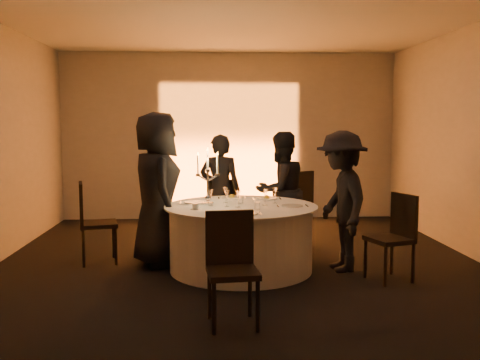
{
  "coord_description": "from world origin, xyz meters",
  "views": [
    {
      "loc": [
        -0.38,
        -6.2,
        1.72
      ],
      "look_at": [
        0.0,
        0.2,
        1.05
      ],
      "focal_mm": 40.0,
      "sensor_mm": 36.0,
      "label": 1
    }
  ],
  "objects": [
    {
      "name": "wall_back",
      "position": [
        0.0,
        3.5,
        1.5
      ],
      "size": [
        7.0,
        0.0,
        7.0
      ],
      "primitive_type": "plane",
      "rotation": [
        1.57,
        0.0,
        0.0
      ],
      "color": "#A7A39B",
      "rests_on": "floor"
    },
    {
      "name": "plate_back_left",
      "position": [
        -0.08,
        0.61,
        0.79
      ],
      "size": [
        0.36,
        0.27,
        0.08
      ],
      "color": "white",
      "rests_on": "banquet_table"
    },
    {
      "name": "plate_back_right",
      "position": [
        0.36,
        0.5,
        0.79
      ],
      "size": [
        0.35,
        0.26,
        0.08
      ],
      "color": "white",
      "rests_on": "banquet_table"
    },
    {
      "name": "uplighter_fixture",
      "position": [
        0.0,
        3.2,
        0.05
      ],
      "size": [
        0.25,
        0.12,
        0.1
      ],
      "primitive_type": "cube",
      "color": "black",
      "rests_on": "floor"
    },
    {
      "name": "ceiling",
      "position": [
        0.0,
        0.0,
        3.0
      ],
      "size": [
        7.0,
        7.0,
        0.0
      ],
      "primitive_type": "plane",
      "rotation": [
        3.14,
        0.0,
        0.0
      ],
      "color": "silver",
      "rests_on": "wall_back"
    },
    {
      "name": "chair_back_right",
      "position": [
        0.83,
        1.19,
        0.61
      ],
      "size": [
        0.64,
        0.64,
        1.07
      ],
      "rotation": [
        0.0,
        0.0,
        -2.59
      ],
      "color": "black",
      "rests_on": "floor"
    },
    {
      "name": "tumbler_a",
      "position": [
        0.16,
        -0.33,
        0.82
      ],
      "size": [
        0.07,
        0.07,
        0.09
      ],
      "primitive_type": "cylinder",
      "color": "silver",
      "rests_on": "banquet_table"
    },
    {
      "name": "chair_back_left",
      "position": [
        -0.17,
        1.55,
        0.52
      ],
      "size": [
        0.45,
        0.45,
        0.93
      ],
      "rotation": [
        0.0,
        0.0,
        3.04
      ],
      "color": "black",
      "rests_on": "floor"
    },
    {
      "name": "wine_glass_b",
      "position": [
        0.42,
        0.14,
        0.91
      ],
      "size": [
        0.07,
        0.07,
        0.19
      ],
      "color": "silver",
      "rests_on": "banquet_table"
    },
    {
      "name": "chair_right",
      "position": [
        1.68,
        -0.51,
        0.54
      ],
      "size": [
        0.53,
        0.53,
        0.96
      ],
      "rotation": [
        0.0,
        0.0,
        -1.25
      ],
      "color": "black",
      "rests_on": "floor"
    },
    {
      "name": "wall_front",
      "position": [
        0.0,
        -3.5,
        1.5
      ],
      "size": [
        7.0,
        0.0,
        7.0
      ],
      "primitive_type": "plane",
      "rotation": [
        -1.57,
        0.0,
        0.0
      ],
      "color": "#A7A39B",
      "rests_on": "floor"
    },
    {
      "name": "chair_left",
      "position": [
        -1.83,
        0.41,
        0.57
      ],
      "size": [
        0.53,
        0.53,
        1.01
      ],
      "rotation": [
        0.0,
        0.0,
        1.81
      ],
      "color": "black",
      "rests_on": "floor"
    },
    {
      "name": "wine_glass_e",
      "position": [
        -0.17,
        -0.08,
        0.91
      ],
      "size": [
        0.07,
        0.07,
        0.19
      ],
      "color": "silver",
      "rests_on": "banquet_table"
    },
    {
      "name": "plate_right",
      "position": [
        0.59,
        -0.11,
        0.78
      ],
      "size": [
        0.36,
        0.25,
        0.01
      ],
      "color": "white",
      "rests_on": "banquet_table"
    },
    {
      "name": "banquet_table",
      "position": [
        0.0,
        0.0,
        0.38
      ],
      "size": [
        1.8,
        1.8,
        0.77
      ],
      "color": "black",
      "rests_on": "floor"
    },
    {
      "name": "guest_left",
      "position": [
        -1.01,
        0.29,
        0.93
      ],
      "size": [
        0.82,
        1.04,
        1.87
      ],
      "primitive_type": "imported",
      "rotation": [
        0.0,
        0.0,
        1.85
      ],
      "color": "black",
      "rests_on": "floor"
    },
    {
      "name": "guest_back_right",
      "position": [
        0.61,
        1.03,
        0.81
      ],
      "size": [
        0.99,
        0.93,
        1.62
      ],
      "primitive_type": "imported",
      "rotation": [
        0.0,
        0.0,
        -2.61
      ],
      "color": "black",
      "rests_on": "floor"
    },
    {
      "name": "guest_back_left",
      "position": [
        -0.22,
        1.27,
        0.79
      ],
      "size": [
        0.63,
        0.47,
        1.58
      ],
      "primitive_type": "imported",
      "rotation": [
        0.0,
        0.0,
        2.97
      ],
      "color": "black",
      "rests_on": "floor"
    },
    {
      "name": "floor",
      "position": [
        0.0,
        0.0,
        0.0
      ],
      "size": [
        7.0,
        7.0,
        0.0
      ],
      "primitive_type": "plane",
      "color": "black",
      "rests_on": "ground"
    },
    {
      "name": "plate_front",
      "position": [
        -0.0,
        -0.59,
        0.78
      ],
      "size": [
        0.36,
        0.3,
        0.01
      ],
      "color": "white",
      "rests_on": "banquet_table"
    },
    {
      "name": "wine_glass_f",
      "position": [
        -0.35,
        0.01,
        0.91
      ],
      "size": [
        0.07,
        0.07,
        0.19
      ],
      "color": "silver",
      "rests_on": "banquet_table"
    },
    {
      "name": "wine_glass_a",
      "position": [
        0.28,
        -0.02,
        0.91
      ],
      "size": [
        0.07,
        0.07,
        0.19
      ],
      "color": "silver",
      "rests_on": "banquet_table"
    },
    {
      "name": "tumbler_b",
      "position": [
        0.0,
        0.15,
        0.82
      ],
      "size": [
        0.07,
        0.07,
        0.09
      ],
      "primitive_type": "cylinder",
      "color": "silver",
      "rests_on": "banquet_table"
    },
    {
      "name": "guest_right",
      "position": [
        1.18,
        -0.08,
        0.82
      ],
      "size": [
        0.69,
        1.11,
        1.65
      ],
      "primitive_type": "imported",
      "rotation": [
        0.0,
        0.0,
        -1.5
      ],
      "color": "black",
      "rests_on": "floor"
    },
    {
      "name": "chair_front",
      "position": [
        -0.19,
        -1.69,
        0.55
      ],
      "size": [
        0.46,
        0.46,
        0.97
      ],
      "rotation": [
        0.0,
        0.0,
        0.1
      ],
      "color": "black",
      "rests_on": "floor"
    },
    {
      "name": "wine_glass_d",
      "position": [
        -0.04,
        -0.14,
        0.91
      ],
      "size": [
        0.07,
        0.07,
        0.19
      ],
      "color": "silver",
      "rests_on": "banquet_table"
    },
    {
      "name": "wine_glass_c",
      "position": [
        -0.18,
        0.23,
        0.91
      ],
      "size": [
        0.07,
        0.07,
        0.19
      ],
      "color": "silver",
      "rests_on": "banquet_table"
    },
    {
      "name": "candelabra",
      "position": [
        -0.39,
        0.12,
        1.01
      ],
      "size": [
        0.29,
        0.14,
        0.68
      ],
      "color": "silver",
      "rests_on": "banquet_table"
    },
    {
      "name": "plate_left",
      "position": [
        -0.55,
        0.24,
        0.78
      ],
      "size": [
        0.36,
        0.25,
        0.01
      ],
      "color": "white",
      "rests_on": "banquet_table"
    },
    {
      "name": "coffee_cup",
      "position": [
        -0.53,
        -0.26,
        0.8
      ],
      "size": [
        0.11,
        0.11,
        0.07
      ],
      "color": "white",
      "rests_on": "banquet_table"
    }
  ]
}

